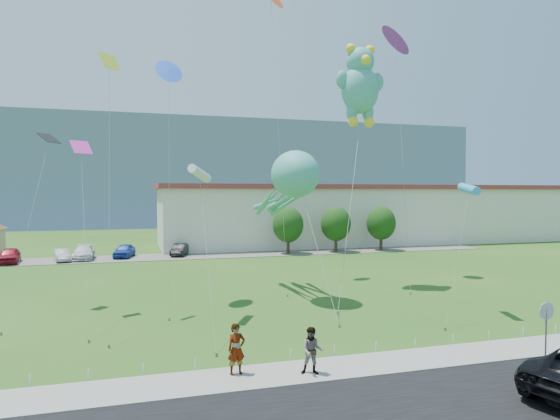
{
  "coord_description": "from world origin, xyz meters",
  "views": [
    {
      "loc": [
        -7.35,
        -21.14,
        7.13
      ],
      "look_at": [
        1.3,
        8.0,
        6.07
      ],
      "focal_mm": 32.0,
      "sensor_mm": 36.0,
      "label": 1
    }
  ],
  "objects_px": {
    "parked_car_blue": "(124,251)",
    "parked_car_black": "(180,250)",
    "octopus_kite": "(291,184)",
    "parked_car_silver": "(62,255)",
    "warehouse": "(373,213)",
    "stop_sign": "(546,316)",
    "teddy_bear_kite": "(360,83)",
    "pedestrian_right": "(312,351)",
    "pedestrian_left": "(236,349)",
    "parked_car_red": "(9,255)",
    "parked_car_white": "(84,252)"
  },
  "relations": [
    {
      "from": "warehouse",
      "to": "parked_car_silver",
      "type": "bearing_deg",
      "value": -166.56
    },
    {
      "from": "teddy_bear_kite",
      "to": "pedestrian_right",
      "type": "bearing_deg",
      "value": -120.79
    },
    {
      "from": "stop_sign",
      "to": "parked_car_red",
      "type": "relative_size",
      "value": 0.55
    },
    {
      "from": "pedestrian_left",
      "to": "pedestrian_right",
      "type": "bearing_deg",
      "value": -24.64
    },
    {
      "from": "warehouse",
      "to": "parked_car_red",
      "type": "xyz_separation_m",
      "value": [
        -45.23,
        -9.65,
        -3.29
      ]
    },
    {
      "from": "octopus_kite",
      "to": "parked_car_silver",
      "type": "bearing_deg",
      "value": 126.28
    },
    {
      "from": "parked_car_silver",
      "to": "octopus_kite",
      "type": "distance_m",
      "value": 30.01
    },
    {
      "from": "parked_car_silver",
      "to": "parked_car_white",
      "type": "distance_m",
      "value": 2.26
    },
    {
      "from": "parked_car_white",
      "to": "octopus_kite",
      "type": "xyz_separation_m",
      "value": [
        15.23,
        -24.49,
        6.94
      ]
    },
    {
      "from": "pedestrian_right",
      "to": "pedestrian_left",
      "type": "bearing_deg",
      "value": -176.16
    },
    {
      "from": "parked_car_red",
      "to": "parked_car_blue",
      "type": "height_order",
      "value": "parked_car_red"
    },
    {
      "from": "pedestrian_left",
      "to": "octopus_kite",
      "type": "bearing_deg",
      "value": 55.64
    },
    {
      "from": "parked_car_red",
      "to": "parked_car_white",
      "type": "bearing_deg",
      "value": 3.2
    },
    {
      "from": "warehouse",
      "to": "parked_car_red",
      "type": "bearing_deg",
      "value": -167.96
    },
    {
      "from": "pedestrian_right",
      "to": "parked_car_red",
      "type": "height_order",
      "value": "pedestrian_right"
    },
    {
      "from": "warehouse",
      "to": "pedestrian_right",
      "type": "bearing_deg",
      "value": -119.52
    },
    {
      "from": "pedestrian_right",
      "to": "parked_car_white",
      "type": "distance_m",
      "value": 40.23
    },
    {
      "from": "parked_car_red",
      "to": "parked_car_silver",
      "type": "distance_m",
      "value": 4.86
    },
    {
      "from": "pedestrian_left",
      "to": "parked_car_blue",
      "type": "height_order",
      "value": "pedestrian_left"
    },
    {
      "from": "stop_sign",
      "to": "teddy_bear_kite",
      "type": "relative_size",
      "value": 0.14
    },
    {
      "from": "pedestrian_left",
      "to": "parked_car_white",
      "type": "distance_m",
      "value": 38.7
    },
    {
      "from": "parked_car_red",
      "to": "teddy_bear_kite",
      "type": "xyz_separation_m",
      "value": [
        28.6,
        -20.62,
        14.6
      ]
    },
    {
      "from": "parked_car_silver",
      "to": "teddy_bear_kite",
      "type": "distance_m",
      "value": 34.73
    },
    {
      "from": "parked_car_silver",
      "to": "parked_car_black",
      "type": "xyz_separation_m",
      "value": [
        12.09,
        1.24,
        0.04
      ]
    },
    {
      "from": "octopus_kite",
      "to": "parked_car_red",
      "type": "bearing_deg",
      "value": 133.25
    },
    {
      "from": "parked_car_silver",
      "to": "octopus_kite",
      "type": "xyz_separation_m",
      "value": [
        17.26,
        -23.52,
        7.05
      ]
    },
    {
      "from": "parked_car_silver",
      "to": "parked_car_blue",
      "type": "bearing_deg",
      "value": 1.09
    },
    {
      "from": "parked_car_blue",
      "to": "stop_sign",
      "type": "bearing_deg",
      "value": -52.56
    },
    {
      "from": "parked_car_white",
      "to": "parked_car_black",
      "type": "distance_m",
      "value": 10.06
    },
    {
      "from": "stop_sign",
      "to": "octopus_kite",
      "type": "xyz_separation_m",
      "value": [
        -6.62,
        15.04,
        5.86
      ]
    },
    {
      "from": "stop_sign",
      "to": "teddy_bear_kite",
      "type": "xyz_separation_m",
      "value": [
        -0.14,
        17.94,
        13.56
      ]
    },
    {
      "from": "stop_sign",
      "to": "parked_car_white",
      "type": "bearing_deg",
      "value": 118.93
    },
    {
      "from": "octopus_kite",
      "to": "stop_sign",
      "type": "bearing_deg",
      "value": -66.25
    },
    {
      "from": "pedestrian_left",
      "to": "parked_car_black",
      "type": "bearing_deg",
      "value": 79.71
    },
    {
      "from": "parked_car_black",
      "to": "teddy_bear_kite",
      "type": "bearing_deg",
      "value": -44.57
    },
    {
      "from": "parked_car_blue",
      "to": "parked_car_silver",
      "type": "bearing_deg",
      "value": -153.43
    },
    {
      "from": "parked_car_red",
      "to": "octopus_kite",
      "type": "distance_m",
      "value": 33.01
    },
    {
      "from": "parked_car_black",
      "to": "pedestrian_left",
      "type": "bearing_deg",
      "value": -74.51
    },
    {
      "from": "parked_car_blue",
      "to": "parked_car_black",
      "type": "distance_m",
      "value": 5.94
    },
    {
      "from": "warehouse",
      "to": "parked_car_black",
      "type": "height_order",
      "value": "warehouse"
    },
    {
      "from": "parked_car_black",
      "to": "octopus_kite",
      "type": "distance_m",
      "value": 26.25
    },
    {
      "from": "parked_car_silver",
      "to": "parked_car_black",
      "type": "distance_m",
      "value": 12.15
    },
    {
      "from": "stop_sign",
      "to": "parked_car_blue",
      "type": "bearing_deg",
      "value": 113.91
    },
    {
      "from": "parked_car_blue",
      "to": "warehouse",
      "type": "bearing_deg",
      "value": 27.04
    },
    {
      "from": "warehouse",
      "to": "parked_car_black",
      "type": "bearing_deg",
      "value": -163.45
    },
    {
      "from": "stop_sign",
      "to": "pedestrian_right",
      "type": "bearing_deg",
      "value": 174.29
    },
    {
      "from": "pedestrian_right",
      "to": "parked_car_blue",
      "type": "relative_size",
      "value": 0.43
    },
    {
      "from": "parked_car_blue",
      "to": "teddy_bear_kite",
      "type": "distance_m",
      "value": 31.78
    },
    {
      "from": "parked_car_red",
      "to": "parked_car_silver",
      "type": "height_order",
      "value": "parked_car_red"
    },
    {
      "from": "octopus_kite",
      "to": "warehouse",
      "type": "bearing_deg",
      "value": 55.12
    }
  ]
}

